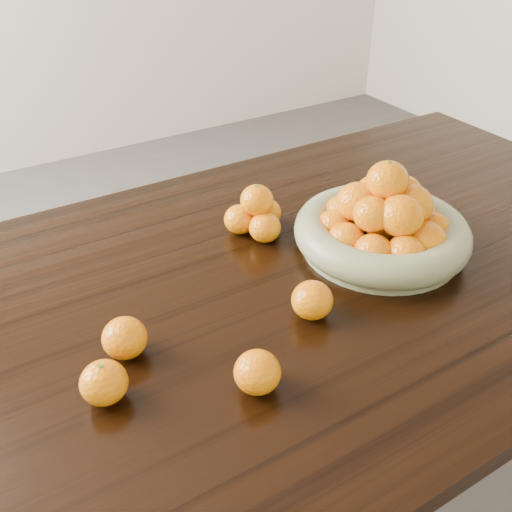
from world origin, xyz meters
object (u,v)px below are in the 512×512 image
fruit_bowl (383,226)px  loose_orange_0 (104,383)px  orange_pyramid (257,215)px  dining_table (258,319)px

fruit_bowl → loose_orange_0: bearing=-171.0°
orange_pyramid → fruit_bowl: bearing=-45.6°
orange_pyramid → dining_table: bearing=-120.4°
fruit_bowl → orange_pyramid: fruit_bowl is taller
fruit_bowl → dining_table: bearing=173.9°
fruit_bowl → loose_orange_0: fruit_bowl is taller
orange_pyramid → loose_orange_0: (-0.44, -0.29, -0.01)m
dining_table → loose_orange_0: size_ratio=28.03×
dining_table → fruit_bowl: bearing=-6.1°
fruit_bowl → orange_pyramid: bearing=134.4°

